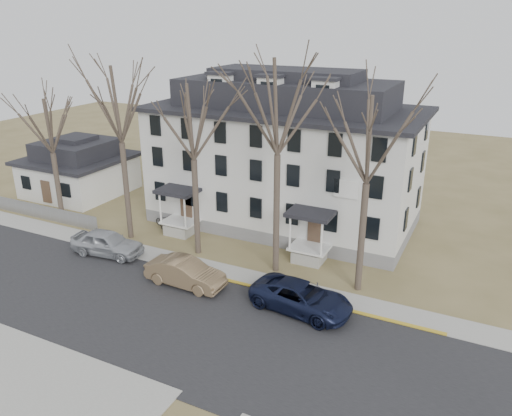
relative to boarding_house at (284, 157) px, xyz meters
The scene contains 17 objects.
ground 18.85m from the boarding_house, 83.64° to the right, with size 120.00×120.00×0.00m, color olive.
main_road 16.96m from the boarding_house, 82.85° to the right, with size 120.00×10.00×0.04m, color #27272A.
far_sidewalk 11.49m from the boarding_house, 78.64° to the right, with size 120.00×2.00×0.08m, color #A09F97.
yellow_curb 13.99m from the boarding_house, 57.18° to the right, with size 14.00×0.25×0.06m, color gold.
boarding_house is the anchor object (origin of this frame).
small_house 20.34m from the boarding_house, behind, with size 8.70×8.70×5.00m.
fence 21.48m from the boarding_house, 156.01° to the right, with size 14.00×0.06×1.20m, color gray.
tree_far_left 13.12m from the boarding_house, 137.82° to the right, with size 8.40×8.40×13.72m.
tree_mid_left 9.66m from the boarding_house, 110.20° to the right, with size 7.80×7.80×12.74m.
tree_center 10.39m from the boarding_house, 69.80° to the right, with size 9.00×9.00×14.70m.
tree_mid_right 12.51m from the boarding_house, 43.81° to the right, with size 7.80×7.80×12.74m.
tree_bungalow 18.17m from the boarding_house, 152.99° to the right, with size 6.60×6.60×10.78m.
car_silver 14.78m from the boarding_house, 126.84° to the right, with size 2.07×5.15×1.75m, color #AFB2B9.
car_tan 13.30m from the boarding_house, 95.34° to the right, with size 1.78×5.10×1.68m, color brown.
car_navy 14.24m from the boarding_house, 62.32° to the right, with size 2.70×5.85×1.62m, color #121833.
bicycle_left 10.65m from the boarding_house, 138.13° to the right, with size 0.65×1.86×0.98m, color black.
bicycle_right 10.80m from the boarding_house, 145.32° to the right, with size 0.46×1.62×0.97m, color black.
Camera 1 is at (12.76, -16.95, 15.46)m, focal length 35.00 mm.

